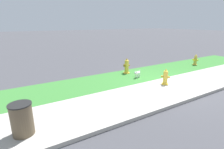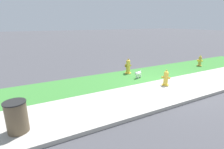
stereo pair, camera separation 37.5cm
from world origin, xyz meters
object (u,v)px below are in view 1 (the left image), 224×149
small_white_dog (137,73)px  trash_bin (22,119)px  fire_hydrant_at_driveway (195,60)px  fire_hydrant_far_end (165,77)px  fire_hydrant_by_grass_verge (127,66)px

small_white_dog → trash_bin: (-5.41, -2.21, 0.19)m
fire_hydrant_at_driveway → fire_hydrant_far_end: (-4.59, -1.64, 0.02)m
fire_hydrant_at_driveway → fire_hydrant_far_end: bearing=103.9°
fire_hydrant_at_driveway → fire_hydrant_far_end: 4.87m
fire_hydrant_at_driveway → fire_hydrant_by_grass_verge: bearing=75.9°
fire_hydrant_at_driveway → small_white_dog: size_ratio=1.41×
fire_hydrant_by_grass_verge → fire_hydrant_far_end: size_ratio=1.16×
small_white_dog → trash_bin: trash_bin is taller
trash_bin → fire_hydrant_far_end: bearing=7.3°
small_white_dog → fire_hydrant_at_driveway: bearing=160.0°
small_white_dog → trash_bin: 5.84m
fire_hydrant_far_end → small_white_dog: size_ratio=1.47×
fire_hydrant_at_driveway → trash_bin: 10.67m
small_white_dog → trash_bin: size_ratio=0.58×
fire_hydrant_by_grass_verge → trash_bin: (-5.39, -3.12, 0.02)m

